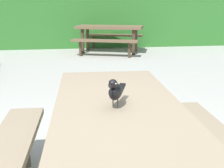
% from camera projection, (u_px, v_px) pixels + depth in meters
% --- Properties ---
extents(hedge_wall, '(28.00, 1.97, 2.35)m').
position_uv_depth(hedge_wall, '(74.00, 9.00, 9.35)').
color(hedge_wall, '#2D6B28').
rests_on(hedge_wall, ground).
extents(picnic_table_foreground, '(1.74, 1.83, 0.74)m').
position_uv_depth(picnic_table_foreground, '(119.00, 135.00, 1.72)').
color(picnic_table_foreground, '#84725B').
rests_on(picnic_table_foreground, ground).
extents(bird_grackle, '(0.15, 0.27, 0.18)m').
position_uv_depth(bird_grackle, '(115.00, 91.00, 1.62)').
color(bird_grackle, black).
rests_on(bird_grackle, picnic_table_foreground).
extents(picnic_table_mid_right, '(2.16, 2.14, 0.74)m').
position_uv_depth(picnic_table_mid_right, '(110.00, 33.00, 7.89)').
color(picnic_table_mid_right, brown).
rests_on(picnic_table_mid_right, ground).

